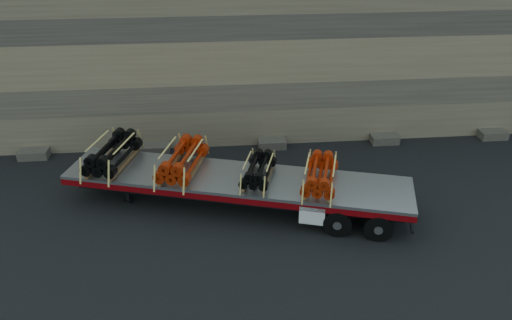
{
  "coord_description": "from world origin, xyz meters",
  "views": [
    {
      "loc": [
        -0.52,
        -14.5,
        9.79
      ],
      "look_at": [
        0.93,
        0.85,
        1.49
      ],
      "focal_mm": 35.0,
      "sensor_mm": 36.0,
      "label": 1
    }
  ],
  "objects_px": {
    "trailer": "(236,191)",
    "bundle_rear": "(320,175)",
    "bundle_midfront": "(182,161)",
    "bundle_front": "(112,154)",
    "bundle_midrear": "(258,170)"
  },
  "relations": [
    {
      "from": "trailer",
      "to": "bundle_midrear",
      "type": "bearing_deg",
      "value": 0.0
    },
    {
      "from": "bundle_front",
      "to": "bundle_midfront",
      "type": "bearing_deg",
      "value": 0.0
    },
    {
      "from": "bundle_front",
      "to": "bundle_rear",
      "type": "relative_size",
      "value": 1.15
    },
    {
      "from": "trailer",
      "to": "bundle_midfront",
      "type": "bearing_deg",
      "value": 180.0
    },
    {
      "from": "trailer",
      "to": "bundle_rear",
      "type": "height_order",
      "value": "bundle_rear"
    },
    {
      "from": "bundle_midrear",
      "to": "trailer",
      "type": "bearing_deg",
      "value": -180.0
    },
    {
      "from": "bundle_midfront",
      "to": "trailer",
      "type": "bearing_deg",
      "value": 0.0
    },
    {
      "from": "bundle_front",
      "to": "bundle_midfront",
      "type": "xyz_separation_m",
      "value": [
        2.48,
        -0.74,
        -0.0
      ]
    },
    {
      "from": "bundle_midfront",
      "to": "bundle_midrear",
      "type": "height_order",
      "value": "bundle_midfront"
    },
    {
      "from": "trailer",
      "to": "bundle_rear",
      "type": "relative_size",
      "value": 5.52
    },
    {
      "from": "bundle_midrear",
      "to": "bundle_rear",
      "type": "height_order",
      "value": "bundle_rear"
    },
    {
      "from": "bundle_midfront",
      "to": "bundle_rear",
      "type": "bearing_deg",
      "value": 0.0
    },
    {
      "from": "bundle_front",
      "to": "bundle_rear",
      "type": "bearing_deg",
      "value": 0.0
    },
    {
      "from": "bundle_front",
      "to": "trailer",
      "type": "bearing_deg",
      "value": 0.0
    },
    {
      "from": "bundle_front",
      "to": "bundle_midrear",
      "type": "height_order",
      "value": "bundle_front"
    }
  ]
}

